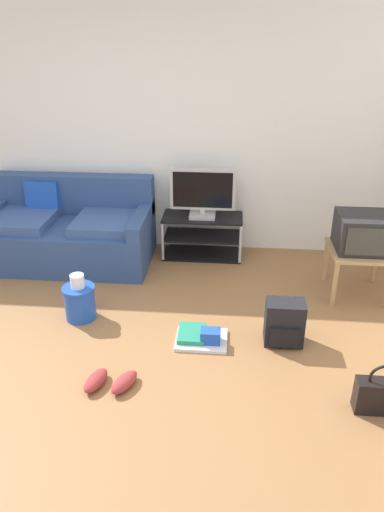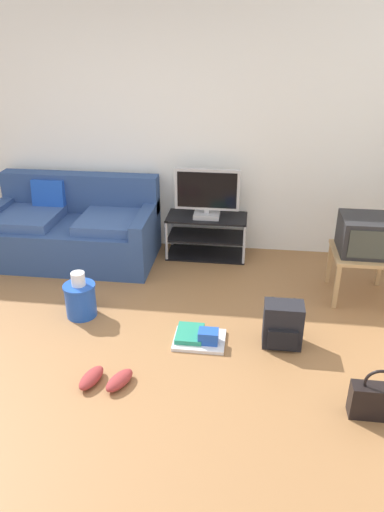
{
  "view_description": "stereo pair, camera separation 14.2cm",
  "coord_description": "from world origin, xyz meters",
  "px_view_note": "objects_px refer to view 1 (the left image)",
  "views": [
    {
      "loc": [
        0.99,
        -2.7,
        2.34
      ],
      "look_at": [
        0.67,
        0.94,
        0.57
      ],
      "focal_mm": 33.4,
      "sensor_mm": 36.0,
      "label": 1
    },
    {
      "loc": [
        1.13,
        -2.68,
        2.34
      ],
      "look_at": [
        0.67,
        0.94,
        0.57
      ],
      "focal_mm": 33.4,
      "sensor_mm": 36.0,
      "label": 2
    }
  ],
  "objects_px": {
    "flat_tv": "(203,194)",
    "crt_tv": "(362,232)",
    "floor_tray": "(201,337)",
    "cleaning_bucket": "(80,300)",
    "sneakers_pair": "(110,381)",
    "tv_stand": "(202,236)",
    "backpack": "(284,323)",
    "handbag": "(381,395)",
    "couch": "(68,232)",
    "side_table": "(359,256)"
  },
  "relations": [
    {
      "from": "sneakers_pair",
      "to": "tv_stand",
      "type": "bearing_deg",
      "value": 77.21
    },
    {
      "from": "tv_stand",
      "to": "crt_tv",
      "type": "xyz_separation_m",
      "value": [
        1.52,
        -0.7,
        0.4
      ]
    },
    {
      "from": "couch",
      "to": "crt_tv",
      "type": "distance_m",
      "value": 3.02
    },
    {
      "from": "couch",
      "to": "tv_stand",
      "type": "xyz_separation_m",
      "value": [
        1.44,
        0.23,
        -0.09
      ]
    },
    {
      "from": "floor_tray",
      "to": "cleaning_bucket",
      "type": "bearing_deg",
      "value": 166.26
    },
    {
      "from": "crt_tv",
      "to": "sneakers_pair",
      "type": "relative_size",
      "value": 1.13
    },
    {
      "from": "couch",
      "to": "handbag",
      "type": "distance_m",
      "value": 3.49
    },
    {
      "from": "couch",
      "to": "backpack",
      "type": "distance_m",
      "value": 2.6
    },
    {
      "from": "cleaning_bucket",
      "to": "sneakers_pair",
      "type": "height_order",
      "value": "cleaning_bucket"
    },
    {
      "from": "sneakers_pair",
      "to": "cleaning_bucket",
      "type": "bearing_deg",
      "value": 118.77
    },
    {
      "from": "flat_tv",
      "to": "backpack",
      "type": "xyz_separation_m",
      "value": [
        0.77,
        -1.57,
        -0.54
      ]
    },
    {
      "from": "tv_stand",
      "to": "backpack",
      "type": "xyz_separation_m",
      "value": [
        0.77,
        -1.59,
        -0.05
      ]
    },
    {
      "from": "flat_tv",
      "to": "floor_tray",
      "type": "xyz_separation_m",
      "value": [
        0.1,
        -1.62,
        -0.69
      ]
    },
    {
      "from": "cleaning_bucket",
      "to": "floor_tray",
      "type": "height_order",
      "value": "cleaning_bucket"
    },
    {
      "from": "backpack",
      "to": "sneakers_pair",
      "type": "relative_size",
      "value": 0.92
    },
    {
      "from": "flat_tv",
      "to": "side_table",
      "type": "bearing_deg",
      "value": -24.63
    },
    {
      "from": "flat_tv",
      "to": "side_table",
      "type": "distance_m",
      "value": 1.7
    },
    {
      "from": "side_table",
      "to": "couch",
      "type": "bearing_deg",
      "value": 170.71
    },
    {
      "from": "handbag",
      "to": "sneakers_pair",
      "type": "height_order",
      "value": "handbag"
    },
    {
      "from": "flat_tv",
      "to": "floor_tray",
      "type": "height_order",
      "value": "flat_tv"
    },
    {
      "from": "couch",
      "to": "handbag",
      "type": "bearing_deg",
      "value": -36.71
    },
    {
      "from": "flat_tv",
      "to": "crt_tv",
      "type": "bearing_deg",
      "value": -24.12
    },
    {
      "from": "flat_tv",
      "to": "crt_tv",
      "type": "relative_size",
      "value": 1.5
    },
    {
      "from": "handbag",
      "to": "floor_tray",
      "type": "relative_size",
      "value": 0.91
    },
    {
      "from": "backpack",
      "to": "sneakers_pair",
      "type": "bearing_deg",
      "value": -157.49
    },
    {
      "from": "backpack",
      "to": "crt_tv",
      "type": "bearing_deg",
      "value": 45.45
    },
    {
      "from": "crt_tv",
      "to": "sneakers_pair",
      "type": "distance_m",
      "value": 2.61
    },
    {
      "from": "couch",
      "to": "floor_tray",
      "type": "height_order",
      "value": "couch"
    },
    {
      "from": "couch",
      "to": "floor_tray",
      "type": "distance_m",
      "value": 2.11
    },
    {
      "from": "handbag",
      "to": "cleaning_bucket",
      "type": "relative_size",
      "value": 0.89
    },
    {
      "from": "tv_stand",
      "to": "crt_tv",
      "type": "height_order",
      "value": "crt_tv"
    },
    {
      "from": "crt_tv",
      "to": "floor_tray",
      "type": "height_order",
      "value": "crt_tv"
    },
    {
      "from": "backpack",
      "to": "sneakers_pair",
      "type": "xyz_separation_m",
      "value": [
        -1.28,
        -0.65,
        -0.14
      ]
    },
    {
      "from": "tv_stand",
      "to": "backpack",
      "type": "relative_size",
      "value": 2.33
    },
    {
      "from": "backpack",
      "to": "sneakers_pair",
      "type": "height_order",
      "value": "backpack"
    },
    {
      "from": "sneakers_pair",
      "to": "floor_tray",
      "type": "height_order",
      "value": "floor_tray"
    },
    {
      "from": "couch",
      "to": "side_table",
      "type": "distance_m",
      "value": 3.0
    },
    {
      "from": "handbag",
      "to": "cleaning_bucket",
      "type": "height_order",
      "value": "cleaning_bucket"
    },
    {
      "from": "crt_tv",
      "to": "handbag",
      "type": "distance_m",
      "value": 1.7
    },
    {
      "from": "cleaning_bucket",
      "to": "floor_tray",
      "type": "relative_size",
      "value": 1.02
    },
    {
      "from": "couch",
      "to": "flat_tv",
      "type": "xyz_separation_m",
      "value": [
        1.44,
        0.21,
        0.4
      ]
    },
    {
      "from": "couch",
      "to": "backpack",
      "type": "height_order",
      "value": "couch"
    },
    {
      "from": "couch",
      "to": "floor_tray",
      "type": "relative_size",
      "value": 4.23
    },
    {
      "from": "side_table",
      "to": "floor_tray",
      "type": "distance_m",
      "value": 1.73
    },
    {
      "from": "couch",
      "to": "tv_stand",
      "type": "relative_size",
      "value": 2.04
    },
    {
      "from": "cleaning_bucket",
      "to": "handbag",
      "type": "bearing_deg",
      "value": -21.89
    },
    {
      "from": "tv_stand",
      "to": "couch",
      "type": "bearing_deg",
      "value": -170.79
    },
    {
      "from": "side_table",
      "to": "handbag",
      "type": "distance_m",
      "value": 1.63
    },
    {
      "from": "flat_tv",
      "to": "crt_tv",
      "type": "xyz_separation_m",
      "value": [
        1.52,
        -0.68,
        -0.1
      ]
    },
    {
      "from": "couch",
      "to": "handbag",
      "type": "height_order",
      "value": "couch"
    }
  ]
}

